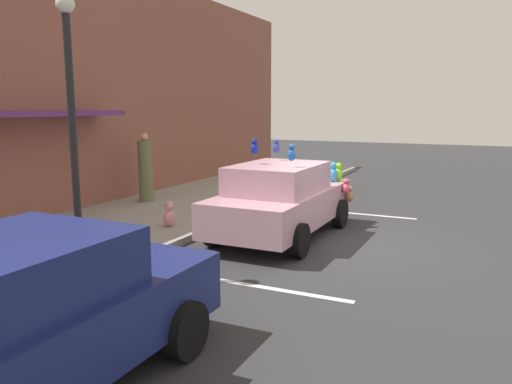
# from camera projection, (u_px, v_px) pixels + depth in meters

# --- Properties ---
(ground_plane) EXTENTS (60.00, 60.00, 0.00)m
(ground_plane) POSITION_uv_depth(u_px,v_px,m) (350.00, 247.00, 9.80)
(ground_plane) COLOR #2D2D30
(sidewalk) EXTENTS (24.00, 4.00, 0.15)m
(sidewalk) POSITION_uv_depth(u_px,v_px,m) (142.00, 219.00, 11.92)
(sidewalk) COLOR gray
(sidewalk) RESTS_ON ground
(storefront_building) EXTENTS (24.00, 1.25, 6.40)m
(storefront_building) POSITION_uv_depth(u_px,v_px,m) (66.00, 86.00, 12.30)
(storefront_building) COLOR brown
(storefront_building) RESTS_ON ground
(parking_stripe_front) EXTENTS (0.12, 3.60, 0.01)m
(parking_stripe_front) POSITION_uv_depth(u_px,v_px,m) (345.00, 212.00, 13.04)
(parking_stripe_front) COLOR silver
(parking_stripe_front) RESTS_ON ground
(parking_stripe_rear) EXTENTS (0.12, 3.60, 0.01)m
(parking_stripe_rear) POSITION_uv_depth(u_px,v_px,m) (240.00, 283.00, 7.79)
(parking_stripe_rear) COLOR silver
(parking_stripe_rear) RESTS_ON ground
(plush_covered_car) EXTENTS (4.19, 2.05, 2.06)m
(plush_covered_car) POSITION_uv_depth(u_px,v_px,m) (281.00, 199.00, 10.49)
(plush_covered_car) COLOR #C291A2
(plush_covered_car) RESTS_ON ground
(parked_sedan_behind) EXTENTS (4.04, 2.04, 1.54)m
(parked_sedan_behind) POSITION_uv_depth(u_px,v_px,m) (20.00, 319.00, 4.58)
(parked_sedan_behind) COLOR navy
(parked_sedan_behind) RESTS_ON ground
(teddy_bear_on_sidewalk) EXTENTS (0.29, 0.24, 0.55)m
(teddy_bear_on_sidewalk) POSITION_uv_depth(u_px,v_px,m) (169.00, 215.00, 10.85)
(teddy_bear_on_sidewalk) COLOR pink
(teddy_bear_on_sidewalk) RESTS_ON sidewalk
(street_lamp_post) EXTENTS (0.28, 0.28, 4.18)m
(street_lamp_post) POSITION_uv_depth(u_px,v_px,m) (71.00, 107.00, 7.74)
(street_lamp_post) COLOR black
(street_lamp_post) RESTS_ON sidewalk
(pedestrian_near_shopfront) EXTENTS (0.38, 0.38, 1.86)m
(pedestrian_near_shopfront) POSITION_uv_depth(u_px,v_px,m) (145.00, 170.00, 13.67)
(pedestrian_near_shopfront) COLOR #686C46
(pedestrian_near_shopfront) RESTS_ON sidewalk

